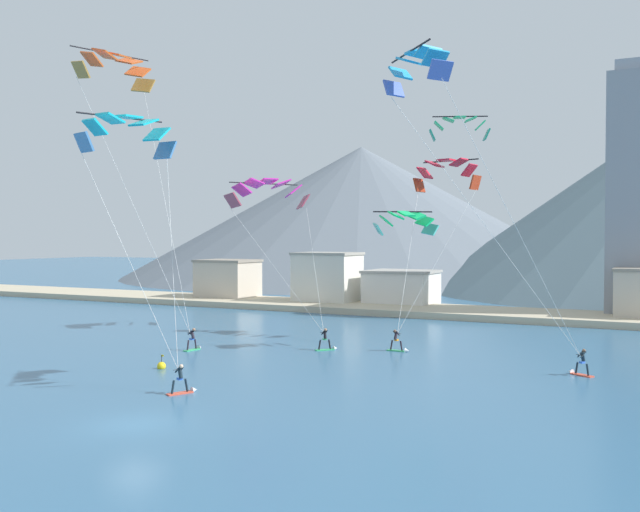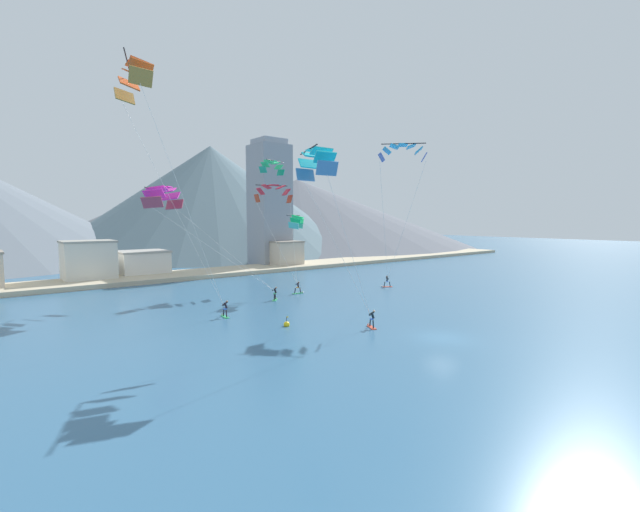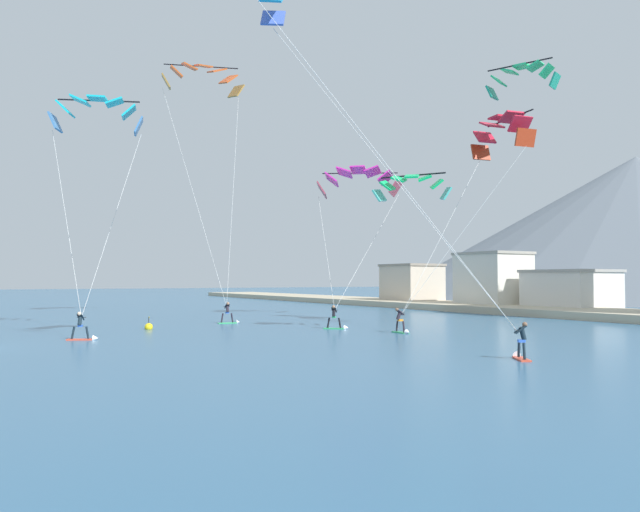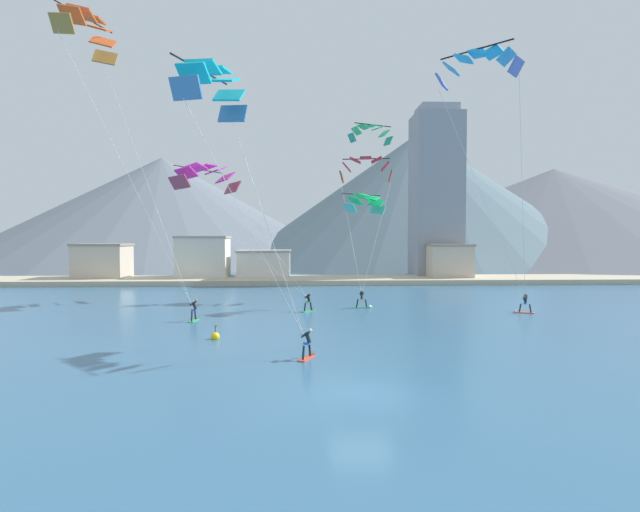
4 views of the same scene
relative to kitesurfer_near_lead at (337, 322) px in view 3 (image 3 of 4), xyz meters
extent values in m
cube|color=#33B266|center=(-0.16, -0.15, -0.47)|extent=(1.29, 1.37, 0.07)
cylinder|color=black|center=(-0.42, -0.44, -0.08)|extent=(0.25, 0.26, 0.72)
cylinder|color=black|center=(0.11, 0.15, -0.08)|extent=(0.25, 0.26, 0.72)
cube|color=#33B266|center=(-0.16, -0.15, 0.32)|extent=(0.38, 0.37, 0.12)
cylinder|color=black|center=(-0.11, -0.19, 0.65)|extent=(0.41, 0.40, 0.61)
cylinder|color=black|center=(-0.26, -0.21, 0.82)|extent=(0.44, 0.41, 0.40)
cylinder|color=black|center=(-0.11, -0.04, 0.82)|extent=(0.44, 0.41, 0.40)
cylinder|color=black|center=(-0.32, 0.00, 0.79)|extent=(0.37, 0.41, 0.03)
sphere|color=#9E7051|center=(-0.03, -0.26, 1.04)|extent=(0.22, 0.22, 0.22)
cone|color=white|center=(0.42, 0.50, -0.40)|extent=(0.47, 0.46, 0.36)
cube|color=#33B266|center=(4.73, 1.89, -0.47)|extent=(1.47, 0.55, 0.07)
cylinder|color=#231E28|center=(4.33, 1.92, -0.08)|extent=(0.25, 0.14, 0.72)
cylinder|color=#231E28|center=(5.12, 1.86, -0.08)|extent=(0.25, 0.14, 0.72)
cube|color=orange|center=(4.73, 1.89, 0.32)|extent=(0.25, 0.32, 0.12)
cylinder|color=#231E28|center=(4.72, 1.79, 0.64)|extent=(0.25, 0.44, 0.61)
cylinder|color=#231E28|center=(4.61, 1.90, 0.81)|extent=(0.12, 0.52, 0.39)
cylinder|color=#231E28|center=(4.84, 1.88, 0.81)|extent=(0.12, 0.52, 0.39)
cylinder|color=black|center=(4.74, 2.07, 0.78)|extent=(0.52, 0.07, 0.03)
sphere|color=brown|center=(4.71, 1.64, 1.01)|extent=(0.22, 0.22, 0.22)
cone|color=white|center=(5.59, 1.82, -0.40)|extent=(0.33, 0.38, 0.36)
cube|color=#33B266|center=(-8.94, -4.62, -0.47)|extent=(0.61, 1.48, 0.07)
cylinder|color=#231E28|center=(-8.98, -5.02, -0.07)|extent=(0.15, 0.26, 0.74)
cylinder|color=#231E28|center=(-8.89, -4.23, -0.07)|extent=(0.15, 0.26, 0.74)
cube|color=blue|center=(-8.94, -4.62, 0.33)|extent=(0.33, 0.27, 0.12)
cylinder|color=#231E28|center=(-8.85, -4.63, 0.67)|extent=(0.42, 0.26, 0.63)
cylinder|color=#231E28|center=(-8.96, -4.74, 0.84)|extent=(0.53, 0.14, 0.40)
cylinder|color=#231E28|center=(-8.93, -4.50, 0.84)|extent=(0.53, 0.14, 0.40)
cylinder|color=black|center=(-9.13, -4.60, 0.81)|extent=(0.09, 0.52, 0.03)
sphere|color=#9E7051|center=(-8.72, -4.65, 1.06)|extent=(0.22, 0.22, 0.22)
cone|color=white|center=(-8.83, -3.76, -0.40)|extent=(0.39, 0.34, 0.36)
cube|color=#E54C33|center=(18.07, -1.75, -0.47)|extent=(1.46, 1.13, 0.07)
cylinder|color=#14232D|center=(18.41, -1.96, -0.08)|extent=(0.26, 0.22, 0.71)
cylinder|color=#14232D|center=(17.74, -1.54, -0.08)|extent=(0.26, 0.22, 0.71)
cube|color=blue|center=(18.07, -1.75, 0.31)|extent=(0.35, 0.37, 0.12)
cylinder|color=#14232D|center=(18.10, -1.70, 0.63)|extent=(0.36, 0.40, 0.60)
cylinder|color=#14232D|center=(18.15, -1.84, 0.80)|extent=(0.34, 0.47, 0.39)
cylinder|color=#14232D|center=(17.95, -1.72, 0.80)|extent=(0.34, 0.47, 0.39)
cylinder|color=black|center=(17.96, -1.94, 0.77)|extent=(0.46, 0.30, 0.03)
sphere|color=brown|center=(18.15, -1.62, 1.01)|extent=(0.22, 0.22, 0.22)
cone|color=white|center=(17.33, -1.29, -0.40)|extent=(0.44, 0.46, 0.36)
cube|color=#E54C33|center=(-0.55, -16.78, -0.47)|extent=(1.02, 1.49, 0.07)
cylinder|color=#14232D|center=(-0.72, -17.13, -0.08)|extent=(0.21, 0.26, 0.71)
cylinder|color=#14232D|center=(-0.38, -16.42, -0.08)|extent=(0.21, 0.26, 0.71)
cube|color=blue|center=(-0.55, -16.78, 0.31)|extent=(0.37, 0.33, 0.12)
cylinder|color=#14232D|center=(-0.48, -16.81, 0.63)|extent=(0.43, 0.35, 0.60)
cylinder|color=#14232D|center=(-0.62, -16.87, 0.80)|extent=(0.50, 0.29, 0.39)
cylinder|color=#14232D|center=(-0.52, -16.66, 0.80)|extent=(0.50, 0.29, 0.39)
cylinder|color=black|center=(-0.73, -16.69, 0.77)|extent=(0.25, 0.48, 0.03)
sphere|color=beige|center=(-0.37, -16.87, 1.01)|extent=(0.22, 0.22, 0.22)
cone|color=white|center=(-0.18, -15.99, -0.40)|extent=(0.45, 0.43, 0.36)
cube|color=#A43A4E|center=(-12.35, 5.92, 11.15)|extent=(2.37, 1.88, 1.39)
cube|color=#EF29B4|center=(-11.88, 6.69, 12.12)|extent=(2.53, 2.17, 1.19)
cube|color=#EF29B4|center=(-11.18, 7.63, 12.75)|extent=(2.59, 2.38, 0.86)
cube|color=#EF29B4|center=(-10.35, 8.64, 12.97)|extent=(2.57, 2.48, 0.43)
cube|color=#EF29B4|center=(-9.47, 9.61, 12.75)|extent=(2.48, 2.51, 0.86)
cube|color=#EF29B4|center=(-8.65, 10.44, 12.12)|extent=(2.30, 2.44, 1.19)
cube|color=#A43A4E|center=(-7.96, 11.02, 11.15)|extent=(2.05, 2.26, 1.39)
cylinder|color=black|center=(-11.10, 9.29, 12.83)|extent=(3.85, 5.94, 0.10)
cylinder|color=silver|center=(-6.40, 2.81, 5.68)|extent=(12.21, 5.67, 9.80)
cylinder|color=silver|center=(-4.00, 5.60, 5.68)|extent=(7.40, 11.24, 9.80)
cube|color=#AC3016|center=(3.62, 10.14, 12.25)|extent=(0.69, 1.52, 1.17)
cube|color=red|center=(4.14, 10.04, 13.25)|extent=(1.10, 1.59, 0.98)
cube|color=red|center=(5.03, 9.88, 13.94)|extent=(1.37, 1.64, 0.61)
cube|color=red|center=(6.12, 9.68, 14.19)|extent=(1.42, 1.65, 0.13)
cube|color=red|center=(7.21, 9.49, 13.94)|extent=(1.36, 1.64, 0.61)
cube|color=red|center=(8.10, 9.33, 13.25)|extent=(1.09, 1.59, 0.98)
cube|color=#AC3016|center=(8.63, 9.25, 12.25)|extent=(0.67, 1.52, 1.17)
cylinder|color=black|center=(6.24, 10.33, 14.19)|extent=(4.94, 1.00, 0.10)
cylinder|color=silver|center=(4.14, 6.11, 6.23)|extent=(1.24, 8.12, 10.91)
cylinder|color=silver|center=(6.73, 5.65, 6.23)|extent=(4.00, 7.20, 10.91)
cube|color=#A57631|center=(-17.09, -7.30, 20.48)|extent=(1.76, 1.31, 1.44)
cube|color=#E0561E|center=(-16.78, -6.47, 21.41)|extent=(1.78, 1.51, 1.29)
cube|color=#E0561E|center=(-16.54, -5.36, 22.01)|extent=(1.81, 1.56, 0.99)
cube|color=#E0561E|center=(-16.40, -4.10, 22.22)|extent=(1.82, 1.45, 0.58)
cube|color=#E0561E|center=(-16.37, -2.84, 22.01)|extent=(1.82, 1.33, 0.99)
cube|color=#E0561E|center=(-16.45, -1.71, 21.41)|extent=(1.81, 1.28, 1.29)
cube|color=#A57631|center=(-16.65, -0.84, 20.48)|extent=(1.80, 1.07, 1.44)
cylinder|color=black|center=(-17.16, -4.05, 22.43)|extent=(2.30, 6.36, 0.10)
cylinder|color=silver|center=(-13.19, -6.09, 10.37)|extent=(8.18, 3.01, 19.12)
cylinder|color=silver|center=(-12.95, -2.57, 10.37)|extent=(7.69, 4.09, 19.12)
cube|color=#4662C3|center=(8.67, -9.10, 16.31)|extent=(1.14, 1.35, 1.01)
cylinder|color=silver|center=(15.23, -7.17, 8.32)|extent=(5.49, 10.50, 15.11)
cylinder|color=silver|center=(13.22, -5.47, 8.32)|extent=(9.50, 7.11, 15.11)
cube|color=teal|center=(-6.49, -17.58, 13.19)|extent=(1.73, 1.17, 1.15)
cube|color=#13C0CE|center=(-6.23, -17.01, 14.09)|extent=(1.84, 1.46, 0.98)
cube|color=#13C0CE|center=(-5.90, -16.15, 14.69)|extent=(1.92, 1.61, 0.66)
cube|color=#13C0CE|center=(-5.54, -15.13, 14.89)|extent=(1.94, 1.61, 0.25)
cube|color=#13C0CE|center=(-5.22, -14.10, 14.69)|extent=(1.93, 1.52, 0.66)
cube|color=#13C0CE|center=(-4.98, -13.21, 14.09)|extent=(1.88, 1.29, 0.98)
cube|color=teal|center=(-4.85, -12.60, 13.19)|extent=(1.78, 0.95, 1.15)
cylinder|color=black|center=(-6.25, -14.90, 14.95)|extent=(2.15, 4.94, 0.10)
cylinder|color=silver|center=(-3.66, -17.21, 6.72)|extent=(5.89, 1.07, 11.90)
cylinder|color=silver|center=(-2.78, -14.56, 6.72)|extent=(4.14, 4.31, 11.90)
cube|color=#179476|center=(8.86, 11.88, 16.38)|extent=(0.93, 1.27, 0.95)
cube|color=#26CE7C|center=(8.37, 11.66, 17.14)|extent=(1.18, 1.38, 0.79)
cube|color=#26CE7C|center=(7.65, 11.36, 17.65)|extent=(1.32, 1.44, 0.51)
cube|color=#26CE7C|center=(6.80, 11.02, 17.83)|extent=(1.34, 1.46, 0.15)
cube|color=#26CE7C|center=(5.94, 10.69, 17.65)|extent=(1.30, 1.45, 0.51)
cube|color=#26CE7C|center=(5.21, 10.41, 17.14)|extent=(1.14, 1.39, 0.79)
cube|color=#179476|center=(4.71, 10.24, 16.38)|extent=(0.87, 1.29, 0.95)
cylinder|color=black|center=(6.99, 10.53, 17.82)|extent=(4.19, 1.88, 0.10)
cube|color=#4AC3B3|center=(3.57, 1.11, 8.47)|extent=(1.18, 1.52, 0.99)
cube|color=#0FCB65|center=(4.08, 1.41, 9.08)|extent=(1.37, 1.60, 0.91)
cube|color=#0FCB65|center=(4.66, 1.88, 9.48)|extent=(1.51, 1.61, 0.73)
cube|color=#0FCB65|center=(5.26, 2.47, 9.62)|extent=(1.60, 1.57, 0.47)
cube|color=#0FCB65|center=(5.81, 3.10, 9.48)|extent=(1.62, 1.48, 0.73)
cube|color=#0FCB65|center=(6.24, 3.72, 9.08)|extent=(1.62, 1.33, 0.91)
cube|color=#4AC3B3|center=(6.51, 4.24, 8.47)|extent=(1.54, 1.13, 0.99)
cylinder|color=black|center=(4.83, 2.88, 9.77)|extent=(3.83, 2.45, 0.10)
sphere|color=yellow|center=(-6.17, -11.45, -0.35)|extent=(0.56, 0.56, 0.56)
cylinder|color=black|center=(-6.17, -11.45, 0.15)|extent=(0.04, 0.04, 0.44)
cube|color=yellow|center=(-6.08, -11.45, 0.33)|extent=(0.18, 0.01, 0.12)
cube|color=#BCAD8E|center=(1.58, 27.26, -0.15)|extent=(180.00, 10.00, 0.70)
cube|color=beige|center=(-28.69, 29.15, 2.09)|extent=(6.83, 5.76, 5.17)
cube|color=gray|center=(-28.69, 29.15, 4.82)|extent=(7.10, 6.00, 0.30)
cube|color=silver|center=(-6.03, 32.06, 1.58)|extent=(7.57, 6.83, 4.15)
cube|color=#9D9992|center=(-6.03, 32.06, 3.80)|extent=(7.87, 7.10, 0.30)
cube|color=silver|center=(-14.66, 29.74, 2.62)|extent=(7.06, 5.74, 6.24)
cube|color=#99958B|center=(-14.66, 29.74, 5.88)|extent=(7.34, 5.97, 0.30)
cone|color=slate|center=(-36.64, 90.42, 13.13)|extent=(98.89, 98.89, 27.27)
camera|label=1|loc=(23.27, -47.20, 7.91)|focal=40.00mm
camera|label=2|loc=(-27.92, -43.28, 9.25)|focal=24.00mm
camera|label=3|loc=(37.07, -22.62, 2.96)|focal=35.00mm
camera|label=4|loc=(-0.98, -42.61, 5.85)|focal=28.00mm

